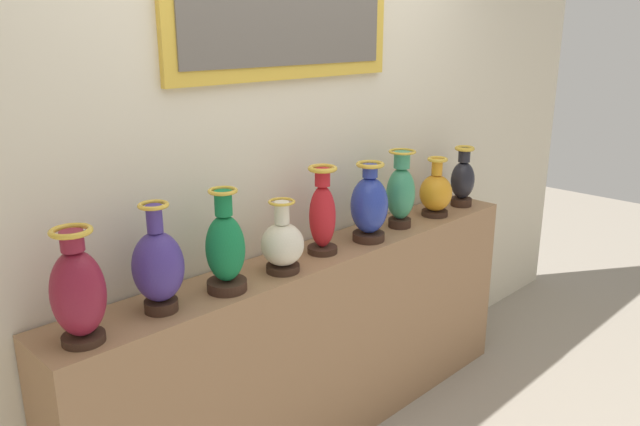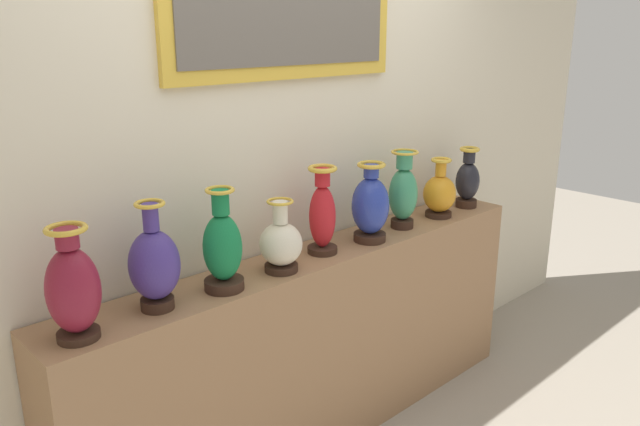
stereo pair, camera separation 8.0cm
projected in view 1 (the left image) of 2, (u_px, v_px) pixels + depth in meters
display_shelf at (320, 347)px, 3.03m from camera, size 2.62×0.33×0.98m
back_wall at (287, 169)px, 2.93m from camera, size 5.35×0.14×2.64m
vase_burgundy at (78, 292)px, 2.01m from camera, size 0.18×0.18×0.40m
vase_indigo at (158, 266)px, 2.24m from camera, size 0.19×0.19×0.41m
vase_emerald at (225, 249)px, 2.42m from camera, size 0.16×0.16×0.42m
vase_ivory at (282, 244)px, 2.63m from camera, size 0.18×0.18×0.31m
vase_crimson at (322, 214)px, 2.83m from camera, size 0.14×0.14×0.41m
vase_cobalt at (369, 206)px, 3.00m from camera, size 0.18×0.18×0.39m
vase_jade at (401, 192)px, 3.20m from camera, size 0.15×0.15×0.40m
vase_amber at (436, 192)px, 3.41m from camera, size 0.18×0.18×0.33m
vase_onyx at (463, 179)px, 3.59m from camera, size 0.14×0.14×0.35m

